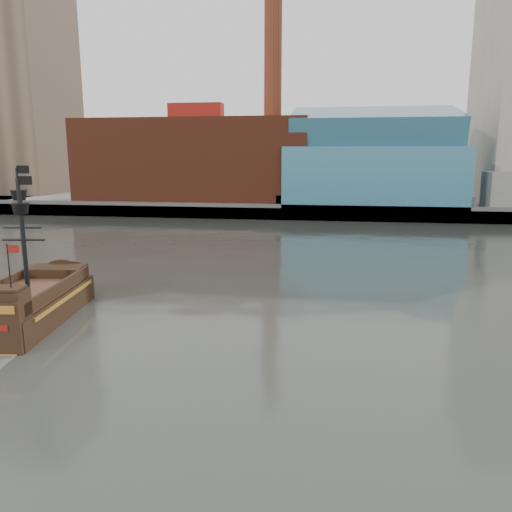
# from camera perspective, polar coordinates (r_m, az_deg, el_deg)

# --- Properties ---
(ground) EXTENTS (400.00, 400.00, 0.00)m
(ground) POSITION_cam_1_polar(r_m,az_deg,el_deg) (23.26, -1.06, -15.60)
(ground) COLOR #2C302A
(ground) RESTS_ON ground
(promenade_far) EXTENTS (220.00, 60.00, 2.00)m
(promenade_far) POSITION_cam_1_polar(r_m,az_deg,el_deg) (112.87, 7.03, 6.46)
(promenade_far) COLOR slate
(promenade_far) RESTS_ON ground
(seawall) EXTENTS (220.00, 1.00, 2.60)m
(seawall) POSITION_cam_1_polar(r_m,az_deg,el_deg) (83.50, 6.35, 4.96)
(seawall) COLOR #4C4C49
(seawall) RESTS_ON ground
(skyline) EXTENTS (149.00, 45.00, 62.00)m
(skyline) POSITION_cam_1_polar(r_m,az_deg,el_deg) (105.92, 10.19, 18.82)
(skyline) COLOR brown
(skyline) RESTS_ON promenade_far
(pirate_ship) EXTENTS (6.03, 14.68, 10.67)m
(pirate_ship) POSITION_cam_1_polar(r_m,az_deg,el_deg) (35.38, -24.61, -5.40)
(pirate_ship) COLOR black
(pirate_ship) RESTS_ON ground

